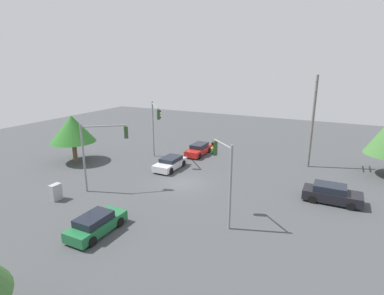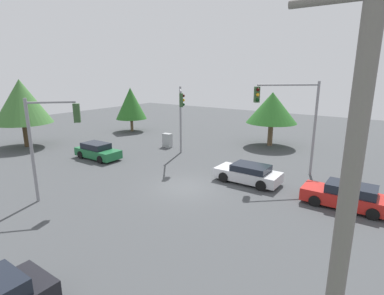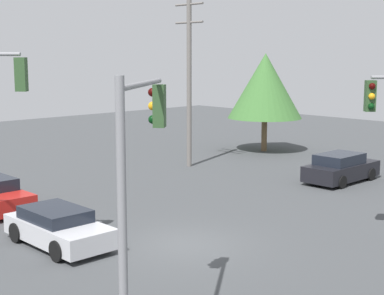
{
  "view_description": "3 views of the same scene",
  "coord_description": "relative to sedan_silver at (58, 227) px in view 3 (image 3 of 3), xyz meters",
  "views": [
    {
      "loc": [
        -23.29,
        -12.59,
        10.89
      ],
      "look_at": [
        1.38,
        -0.26,
        3.18
      ],
      "focal_mm": 28.0,
      "sensor_mm": 36.0,
      "label": 1
    },
    {
      "loc": [
        10.77,
        -14.8,
        7.29
      ],
      "look_at": [
        0.21,
        0.33,
        2.64
      ],
      "focal_mm": 28.0,
      "sensor_mm": 36.0,
      "label": 2
    },
    {
      "loc": [
        -14.2,
        13.21,
        6.43
      ],
      "look_at": [
        0.31,
        -0.7,
        3.27
      ],
      "focal_mm": 55.0,
      "sensor_mm": 36.0,
      "label": 3
    }
  ],
  "objects": [
    {
      "name": "utility_pole_tall",
      "position": [
        7.4,
        -13.18,
        4.58
      ],
      "size": [
        2.2,
        0.28,
        9.85
      ],
      "color": "slate",
      "rests_on": "ground_plane"
    },
    {
      "name": "ground_plane",
      "position": [
        -2.91,
        -3.12,
        -0.63
      ],
      "size": [
        80.0,
        80.0,
        0.0
      ],
      "primitive_type": "plane",
      "color": "#424447"
    },
    {
      "name": "tree_corner",
      "position": [
        7.89,
        -20.64,
        3.76
      ],
      "size": [
        4.96,
        4.96,
        6.56
      ],
      "color": "brown",
      "rests_on": "ground_plane"
    },
    {
      "name": "sedan_dark",
      "position": [
        -1.08,
        -15.84,
        0.07
      ],
      "size": [
        2.02,
        4.46,
        1.48
      ],
      "rotation": [
        0.0,
        0.0,
        3.14
      ],
      "color": "black",
      "rests_on": "ground_plane"
    },
    {
      "name": "sedan_silver",
      "position": [
        0.0,
        0.0,
        0.0
      ],
      "size": [
        4.35,
        1.99,
        1.28
      ],
      "rotation": [
        0.0,
        0.0,
        1.57
      ],
      "color": "silver",
      "rests_on": "ground_plane"
    },
    {
      "name": "traffic_signal_cross",
      "position": [
        -7.47,
        2.4,
        3.53
      ],
      "size": [
        2.61,
        3.21,
        6.07
      ],
      "rotation": [
        0.0,
        0.0,
        -0.91
      ],
      "color": "gray",
      "rests_on": "ground_plane"
    }
  ]
}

